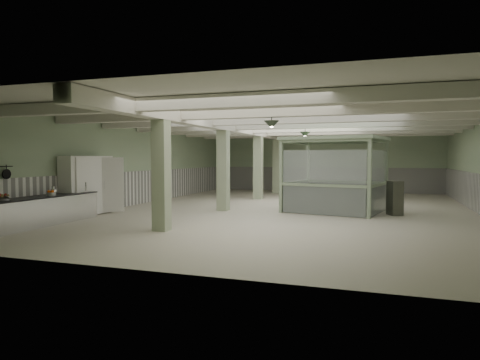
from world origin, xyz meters
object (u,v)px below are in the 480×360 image
(walkin_cooler, at_px, (88,186))
(guard_booth, at_px, (335,162))
(prep_counter, at_px, (30,212))
(filing_cabinet, at_px, (395,198))

(walkin_cooler, relative_size, guard_booth, 0.57)
(prep_counter, height_order, guard_booth, guard_booth)
(guard_booth, distance_m, filing_cabinet, 2.59)
(walkin_cooler, height_order, filing_cabinet, walkin_cooler)
(walkin_cooler, bearing_deg, guard_booth, 25.96)
(prep_counter, relative_size, guard_booth, 1.27)
(prep_counter, relative_size, walkin_cooler, 2.24)
(guard_booth, relative_size, filing_cabinet, 3.27)
(guard_booth, bearing_deg, filing_cabinet, 1.58)
(walkin_cooler, xyz_separation_m, guard_booth, (8.38, 4.08, 0.85))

